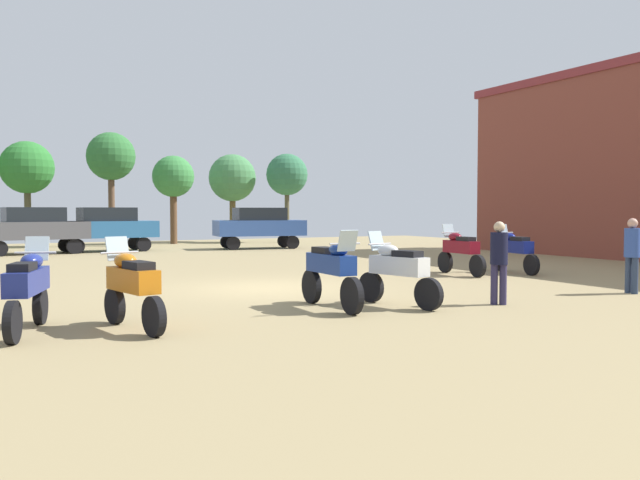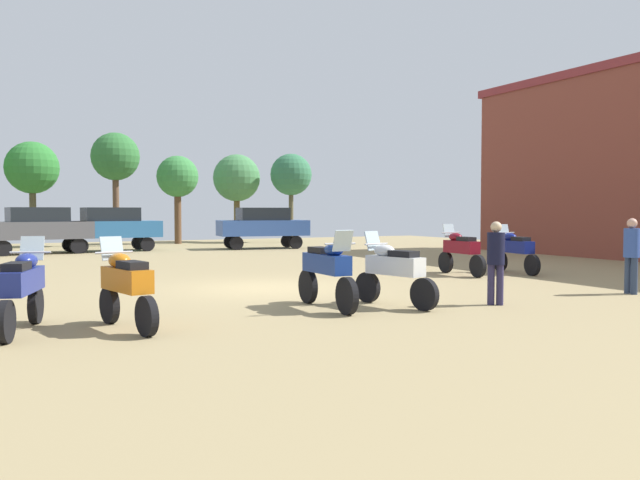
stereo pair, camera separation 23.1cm
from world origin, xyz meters
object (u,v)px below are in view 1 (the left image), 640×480
at_px(car_2, 259,225).
at_px(tree_9, 173,178).
at_px(motorcycle_7, 331,270).
at_px(person_1, 632,250).
at_px(tree_2, 111,158).
at_px(motorcycle_8, 28,286).
at_px(motorcycle_12, 132,285).
at_px(car_1, 34,227).
at_px(tree_3, 232,179).
at_px(tree_7, 27,168).
at_px(motorcycle_11, 514,249).
at_px(motorcycle_1, 460,250).
at_px(tree_6, 287,175).
at_px(motorcycle_3, 398,270).
at_px(car_4, 107,226).
at_px(person_3, 499,256).

distance_m(car_2, tree_9, 7.43).
xyz_separation_m(motorcycle_7, person_1, (7.08, -1.08, 0.24)).
bearing_deg(tree_2, motorcycle_7, -90.42).
distance_m(motorcycle_8, person_1, 12.38).
relative_size(motorcycle_12, car_2, 0.45).
bearing_deg(car_1, tree_9, -59.42).
bearing_deg(car_2, tree_3, -2.38).
distance_m(car_1, tree_7, 7.21).
bearing_deg(motorcycle_11, tree_2, 118.60).
distance_m(motorcycle_1, tree_6, 20.77).
xyz_separation_m(car_1, tree_2, (4.05, 4.84, 3.43)).
distance_m(motorcycle_3, motorcycle_8, 6.58).
xyz_separation_m(motorcycle_3, tree_7, (-5.03, 26.44, 3.33)).
bearing_deg(motorcycle_7, car_4, -87.23).
bearing_deg(motorcycle_3, tree_2, 78.66).
bearing_deg(motorcycle_1, motorcycle_12, -152.93).
xyz_separation_m(tree_3, tree_9, (-3.75, -0.76, -0.08)).
height_order(motorcycle_11, person_1, person_1).
bearing_deg(car_4, motorcycle_1, -159.71).
bearing_deg(person_1, car_2, 3.23).
distance_m(person_1, tree_7, 29.45).
bearing_deg(car_1, tree_7, -8.65).
distance_m(motorcycle_1, car_2, 14.79).
xyz_separation_m(motorcycle_7, motorcycle_8, (-5.26, -0.05, -0.03)).
bearing_deg(tree_2, person_1, -74.84).
bearing_deg(motorcycle_3, person_1, -21.87).
relative_size(motorcycle_11, motorcycle_12, 1.06).
distance_m(motorcycle_7, person_3, 3.37).
relative_size(car_2, tree_7, 0.83).
relative_size(motorcycle_8, car_4, 0.50).
height_order(car_1, tree_6, tree_6).
xyz_separation_m(motorcycle_12, person_1, (10.87, -0.58, 0.28)).
distance_m(motorcycle_8, tree_9, 27.16).
distance_m(motorcycle_12, tree_3, 29.11).
height_order(motorcycle_8, tree_6, tree_6).
height_order(motorcycle_11, tree_7, tree_7).
bearing_deg(car_4, tree_9, -43.80).
height_order(car_1, car_2, same).
xyz_separation_m(motorcycle_1, motorcycle_12, (-10.26, -4.60, -0.01)).
bearing_deg(car_1, person_1, -159.28).
bearing_deg(person_1, motorcycle_8, 85.97).
relative_size(motorcycle_3, motorcycle_11, 0.96).
height_order(motorcycle_3, car_2, car_2).
distance_m(motorcycle_8, tree_3, 29.30).
xyz_separation_m(motorcycle_3, person_1, (5.76, -0.80, 0.27)).
xyz_separation_m(motorcycle_12, tree_7, (0.08, 26.65, 3.33)).
distance_m(motorcycle_8, tree_7, 26.46).
bearing_deg(motorcycle_7, tree_9, -97.80).
xyz_separation_m(tree_2, tree_9, (3.52, 1.04, -0.91)).
xyz_separation_m(motorcycle_7, tree_7, (-3.71, 26.16, 3.29)).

